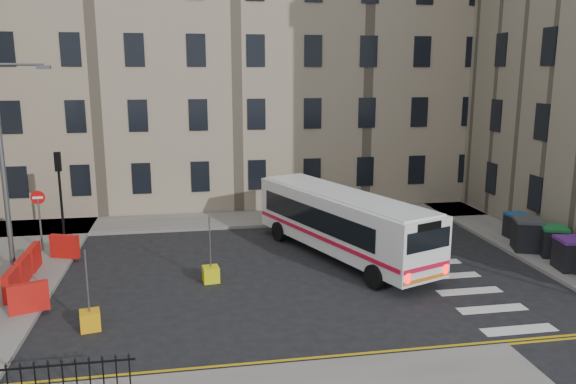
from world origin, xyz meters
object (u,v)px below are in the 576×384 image
object	(u,v)px
wheelie_bin_d	(527,234)
wheelie_bin_b	(570,254)
wheelie_bin_c	(553,241)
bollard_chevron	(90,320)
bollard_yellow	(211,274)
wheelie_bin_e	(517,226)
streetlamp	(3,167)
bus	(342,221)

from	to	relation	value
wheelie_bin_d	wheelie_bin_b	bearing A→B (deg)	-65.04
wheelie_bin_b	wheelie_bin_c	size ratio (longest dim) A/B	0.89
wheelie_bin_c	bollard_chevron	world-z (taller)	wheelie_bin_c
bollard_chevron	wheelie_bin_b	bearing A→B (deg)	6.23
wheelie_bin_b	bollard_yellow	world-z (taller)	wheelie_bin_b
wheelie_bin_e	wheelie_bin_c	bearing A→B (deg)	-90.76
wheelie_bin_e	wheelie_bin_b	bearing A→B (deg)	-96.42
wheelie_bin_c	bollard_yellow	bearing A→B (deg)	-156.63
wheelie_bin_e	streetlamp	bearing A→B (deg)	-179.35
wheelie_bin_e	bollard_chevron	size ratio (longest dim) A/B	1.94
wheelie_bin_d	bus	bearing A→B (deg)	-166.81
bus	wheelie_bin_e	size ratio (longest dim) A/B	8.85
streetlamp	wheelie_bin_c	distance (m)	22.61
bus	bollard_chevron	xyz separation A→B (m)	(-9.57, -5.50, -1.30)
wheelie_bin_b	wheelie_bin_e	world-z (taller)	wheelie_bin_b
streetlamp	bollard_chevron	bearing A→B (deg)	-55.88
bus	wheelie_bin_b	xyz separation A→B (m)	(8.42, -3.54, -0.80)
streetlamp	bollard_chevron	size ratio (longest dim) A/B	13.57
streetlamp	bollard_yellow	distance (m)	8.96
bus	wheelie_bin_e	bearing A→B (deg)	-15.82
wheelie_bin_c	wheelie_bin_d	bearing A→B (deg)	147.92
wheelie_bin_b	wheelie_bin_d	distance (m)	2.61
bollard_chevron	bollard_yellow	bearing A→B (deg)	41.80
streetlamp	wheelie_bin_b	xyz separation A→B (m)	(21.82, -3.68, -3.54)
bollard_chevron	wheelie_bin_d	bearing A→B (deg)	14.41
bus	wheelie_bin_c	distance (m)	9.07
wheelie_bin_c	wheelie_bin_d	world-z (taller)	wheelie_bin_d
bus	bollard_yellow	distance (m)	6.20
streetlamp	bollard_yellow	world-z (taller)	streetlamp
wheelie_bin_d	wheelie_bin_e	bearing A→B (deg)	89.93
bollard_chevron	streetlamp	bearing A→B (deg)	124.12
wheelie_bin_b	wheelie_bin_c	xyz separation A→B (m)	(0.42, 1.66, 0.00)
wheelie_bin_d	bollard_yellow	size ratio (longest dim) A/B	2.67
streetlamp	wheelie_bin_e	bearing A→B (deg)	1.80
wheelie_bin_e	wheelie_bin_d	bearing A→B (deg)	-110.94
bus	wheelie_bin_c	xyz separation A→B (m)	(8.84, -1.87, -0.80)
streetlamp	wheelie_bin_b	bearing A→B (deg)	-9.58
streetlamp	wheelie_bin_d	distance (m)	21.89
wheelie_bin_d	wheelie_bin_c	bearing A→B (deg)	-35.06
wheelie_bin_e	bollard_chevron	xyz separation A→B (m)	(-18.40, -6.35, -0.44)
wheelie_bin_c	bollard_yellow	xyz separation A→B (m)	(-14.55, -0.17, -0.51)
wheelie_bin_b	bollard_yellow	bearing A→B (deg)	-176.71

